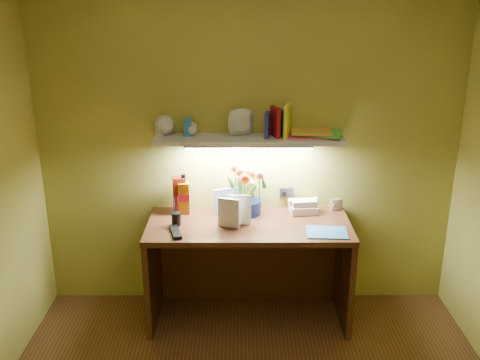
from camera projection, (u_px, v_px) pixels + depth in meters
name	position (u px, v px, depth m)	size (l,w,h in m)	color
desk	(249.00, 272.00, 3.80)	(1.40, 0.60, 0.75)	black
flower_bouquet	(247.00, 190.00, 3.78)	(0.23, 0.23, 0.36)	#091438
telephone	(303.00, 205.00, 3.84)	(0.19, 0.14, 0.12)	white
desk_clock	(336.00, 204.00, 3.90)	(0.08, 0.04, 0.08)	silver
whisky_bottle	(184.00, 194.00, 3.81)	(0.08, 0.08, 0.29)	#A75904
whisky_box	(179.00, 195.00, 3.83)	(0.09, 0.09, 0.27)	#501306
pen_cup	(176.00, 215.00, 3.62)	(0.06, 0.06, 0.15)	black
art_card	(226.00, 201.00, 3.83)	(0.18, 0.04, 0.18)	white
tv_remote	(176.00, 232.00, 3.51)	(0.05, 0.20, 0.02)	black
blue_folder	(327.00, 232.00, 3.53)	(0.27, 0.20, 0.01)	#3379C1
desk_book_a	(227.00, 209.00, 3.63)	(0.16, 0.02, 0.22)	white
desk_book_b	(218.00, 212.00, 3.60)	(0.15, 0.02, 0.21)	silver
wall_shelf	(249.00, 134.00, 3.66)	(1.32, 0.33, 0.25)	silver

